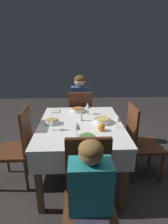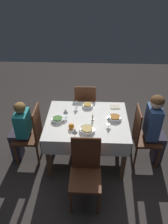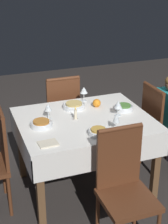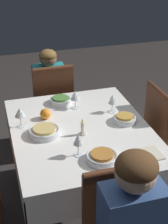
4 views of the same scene
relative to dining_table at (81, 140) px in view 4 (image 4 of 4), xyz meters
The scene contains 16 objects.
ground_plane 0.67m from the dining_table, ahead, with size 8.00×8.00×0.00m, color #332D2B.
dining_table is the anchor object (origin of this frame).
chair_west 0.86m from the dining_table, behind, with size 0.40×0.40×0.97m.
chair_north 0.75m from the dining_table, 94.01° to the left, with size 0.40×0.40×0.97m.
person_child_teal 1.02m from the dining_table, behind, with size 0.33×0.30×1.05m.
bowl_east 0.43m from the dining_table, ahead, with size 0.20×0.20×0.06m.
wine_glass_east 0.39m from the dining_table, 18.46° to the right, with size 0.06×0.06×0.16m.
bowl_west 0.45m from the dining_table, behind, with size 0.18×0.18×0.06m.
wine_glass_west 0.38m from the dining_table, behind, with size 0.08×0.08×0.15m.
bowl_south 0.29m from the dining_table, 88.11° to the right, with size 0.22×0.22×0.06m.
wine_glass_south 0.48m from the dining_table, 109.78° to the right, with size 0.08×0.08×0.15m.
bowl_north 0.36m from the dining_table, 90.80° to the left, with size 0.17×0.17×0.06m.
wine_glass_north 0.40m from the dining_table, 120.07° to the left, with size 0.07×0.07×0.15m.
candle_centerpiece 0.16m from the dining_table, ahead, with size 0.05×0.05×0.12m.
orange_fruit 0.33m from the dining_table, 134.25° to the right, with size 0.08×0.08×0.08m, color orange.
napkin_red_folded 0.57m from the dining_table, 38.82° to the left, with size 0.16×0.12×0.01m.
Camera 4 is at (2.03, -0.57, 2.05)m, focal length 55.00 mm.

